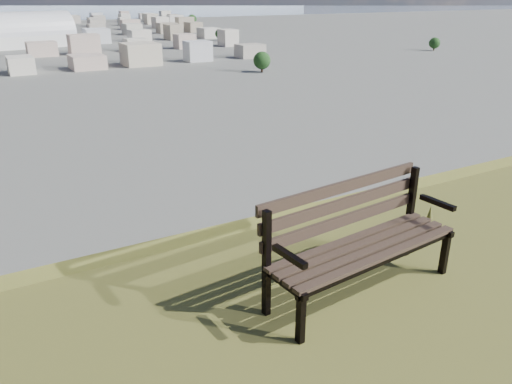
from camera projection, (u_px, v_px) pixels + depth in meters
park_bench at (357, 234)px, 4.50m from camera, size 1.96×0.80×1.00m
arena at (17, 37)px, 258.76m from camera, size 58.68×33.76×23.29m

